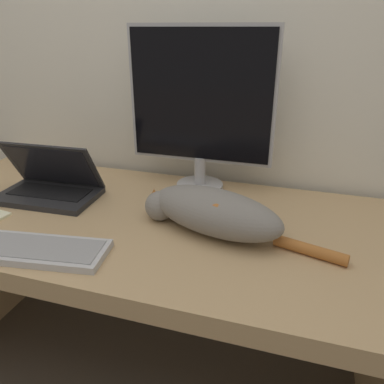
{
  "coord_description": "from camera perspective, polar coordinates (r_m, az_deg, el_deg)",
  "views": [
    {
      "loc": [
        0.48,
        -0.6,
        1.26
      ],
      "look_at": [
        0.19,
        0.34,
        0.83
      ],
      "focal_mm": 35.0,
      "sensor_mm": 36.0,
      "label": 1
    }
  ],
  "objects": [
    {
      "name": "wall_back",
      "position": [
        1.49,
        -1.92,
        25.23
      ],
      "size": [
        6.4,
        0.06,
        2.6
      ],
      "color": "silver",
      "rests_on": "ground_plane"
    },
    {
      "name": "desk",
      "position": [
        1.29,
        -7.83,
        -8.98
      ],
      "size": [
        1.68,
        0.75,
        0.7
      ],
      "color": "tan",
      "rests_on": "ground_plane"
    },
    {
      "name": "monitor",
      "position": [
        1.33,
        1.32,
        12.96
      ],
      "size": [
        0.52,
        0.17,
        0.57
      ],
      "color": "#B2B2B7",
      "rests_on": "desk"
    },
    {
      "name": "laptop",
      "position": [
        1.42,
        -20.87,
        0.85
      ],
      "size": [
        0.35,
        0.22,
        0.2
      ],
      "rotation": [
        0.0,
        0.0,
        0.04
      ],
      "color": "#232326",
      "rests_on": "desk"
    },
    {
      "name": "external_keyboard",
      "position": [
        1.09,
        -21.86,
        -8.26
      ],
      "size": [
        0.37,
        0.19,
        0.02
      ],
      "rotation": [
        0.0,
        0.0,
        0.14
      ],
      "color": "#BCBCC1",
      "rests_on": "desk"
    },
    {
      "name": "cat",
      "position": [
        1.09,
        3.14,
        -2.91
      ],
      "size": [
        0.6,
        0.27,
        0.13
      ],
      "rotation": [
        0.0,
        0.0,
        -0.27
      ],
      "color": "gray",
      "rests_on": "desk"
    }
  ]
}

